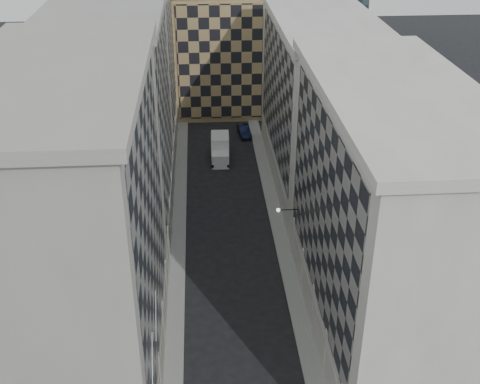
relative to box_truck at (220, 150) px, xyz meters
name	(u,v)px	position (x,y,z in m)	size (l,w,h in m)	color
sidewalk_west	(179,235)	(-5.07, -18.16, -1.27)	(1.50, 100.00, 0.15)	gray
sidewalk_east	(279,231)	(5.43, -18.16, -1.27)	(1.50, 100.00, 0.15)	gray
bldg_left_a	(78,244)	(-10.70, -37.16, 10.48)	(10.80, 22.80, 23.70)	gray
bldg_left_b	(116,124)	(-10.70, -15.16, 9.98)	(10.80, 22.80, 22.70)	gray
bldg_left_c	(135,64)	(-10.70, 6.84, 9.48)	(10.80, 22.80, 21.70)	gray
bldg_right_a	(383,220)	(11.06, -33.16, 8.98)	(10.80, 26.80, 20.70)	#B8B4A9
bldg_right_b	(317,102)	(11.07, -6.16, 8.50)	(10.80, 28.80, 19.70)	#B8B4A9
tan_block	(228,47)	(2.18, 19.74, 8.09)	(16.80, 14.80, 18.80)	tan
flagpoles_left	(154,337)	(-5.72, -42.16, 6.66)	(0.10, 6.33, 2.33)	gray
bracket_lamp	(280,210)	(4.56, -24.16, 4.86)	(1.98, 0.36, 0.36)	black
box_truck	(220,150)	(0.00, 0.00, 0.00)	(2.47, 5.70, 3.09)	white
dark_car	(244,131)	(3.68, 7.57, -0.65)	(1.47, 4.20, 1.38)	black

